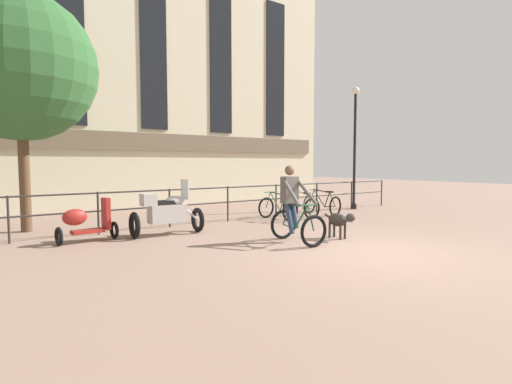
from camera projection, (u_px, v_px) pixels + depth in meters
The scene contains 12 objects.
ground_plane at pixel (370, 252), 7.85m from camera, with size 60.00×60.00×0.00m, color #8E7060.
canal_railing at pixel (228, 198), 11.96m from camera, with size 15.05×0.05×1.05m.
building_facade at pixel (151, 65), 16.24m from camera, with size 18.00×0.72×11.52m.
cyclist_with_bike at pixel (294, 208), 8.83m from camera, with size 0.78×1.23×1.70m.
dog at pixel (340, 220), 9.22m from camera, with size 0.30×0.89×0.62m.
parked_motorcycle at pixel (167, 212), 9.66m from camera, with size 1.76×0.69×1.35m.
parked_bicycle_near_lamp at pixel (278, 208), 12.30m from camera, with size 0.76×1.17×0.86m.
parked_bicycle_mid_left at pixel (301, 206), 12.88m from camera, with size 0.72×1.14×0.86m.
parked_bicycle_mid_right at pixel (322, 204), 13.45m from camera, with size 0.82×1.20×0.86m.
parked_scooter at pixel (85, 222), 8.80m from camera, with size 1.31×0.53×0.96m.
street_lamp at pixel (355, 141), 15.03m from camera, with size 0.28×0.28×4.59m.
tree_canalside_left at pixel (20, 67), 9.89m from camera, with size 3.68×3.68×5.98m.
Camera 1 is at (-6.41, -4.88, 1.76)m, focal length 28.00 mm.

